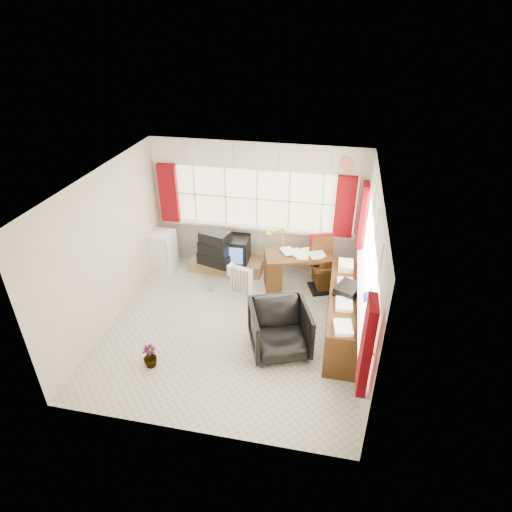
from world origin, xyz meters
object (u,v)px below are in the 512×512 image
(radiator, at_px, (241,285))
(mini_fridge, at_px, (162,251))
(desk, at_px, (298,269))
(crt_tv, at_px, (235,249))
(credenza, at_px, (344,315))
(office_chair, at_px, (280,329))
(tv_bench, at_px, (227,264))
(task_chair, at_px, (322,260))
(desk_lamp, at_px, (283,234))

(radiator, xyz_separation_m, mini_fridge, (-1.74, 0.64, 0.15))
(desk, relative_size, crt_tv, 2.42)
(credenza, bearing_deg, office_chair, -149.27)
(office_chair, distance_m, tv_bench, 2.49)
(office_chair, distance_m, crt_tv, 2.37)
(office_chair, xyz_separation_m, radiator, (-0.87, 1.23, -0.14))
(office_chair, relative_size, crt_tv, 1.58)
(office_chair, distance_m, radiator, 1.51)
(task_chair, relative_size, tv_bench, 0.74)
(desk, bearing_deg, radiator, -150.61)
(office_chair, xyz_separation_m, tv_bench, (-1.36, 2.07, -0.27))
(desk_lamp, bearing_deg, credenza, -48.91)
(task_chair, relative_size, office_chair, 1.21)
(desk, relative_size, mini_fridge, 1.67)
(desk_lamp, height_order, task_chair, desk_lamp)
(desk_lamp, bearing_deg, mini_fridge, -179.74)
(crt_tv, bearing_deg, mini_fridge, -172.65)
(desk, height_order, mini_fridge, mini_fridge)
(desk_lamp, distance_m, tv_bench, 1.43)
(credenza, bearing_deg, crt_tv, 144.51)
(desk_lamp, distance_m, radiator, 1.18)
(task_chair, bearing_deg, radiator, -155.14)
(mini_fridge, bearing_deg, radiator, -20.19)
(task_chair, distance_m, credenza, 1.39)
(crt_tv, xyz_separation_m, mini_fridge, (-1.42, -0.18, -0.10))
(credenza, distance_m, tv_bench, 2.75)
(office_chair, bearing_deg, crt_tv, 99.69)
(crt_tv, bearing_deg, credenza, -35.49)
(task_chair, height_order, office_chair, task_chair)
(desk_lamp, relative_size, radiator, 0.74)
(task_chair, xyz_separation_m, radiator, (-1.35, -0.63, -0.30))
(desk, distance_m, desk_lamp, 0.70)
(office_chair, bearing_deg, task_chair, 55.04)
(desk_lamp, xyz_separation_m, credenza, (1.16, -1.33, -0.61))
(desk, relative_size, office_chair, 1.53)
(crt_tv, bearing_deg, desk, -13.06)
(tv_bench, bearing_deg, office_chair, -56.70)
(task_chair, height_order, mini_fridge, task_chair)
(task_chair, xyz_separation_m, mini_fridge, (-3.09, 0.01, -0.16))
(desk, xyz_separation_m, task_chair, (0.41, 0.10, 0.17))
(credenza, bearing_deg, desk, 125.03)
(desk_lamp, relative_size, credenza, 0.22)
(desk_lamp, height_order, tv_bench, desk_lamp)
(tv_bench, bearing_deg, task_chair, -6.59)
(office_chair, distance_m, mini_fridge, 3.21)
(office_chair, relative_size, radiator, 1.41)
(desk_lamp, relative_size, crt_tv, 0.82)
(credenza, bearing_deg, tv_bench, 146.30)
(desk_lamp, bearing_deg, desk, -20.99)
(desk_lamp, bearing_deg, radiator, -134.13)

